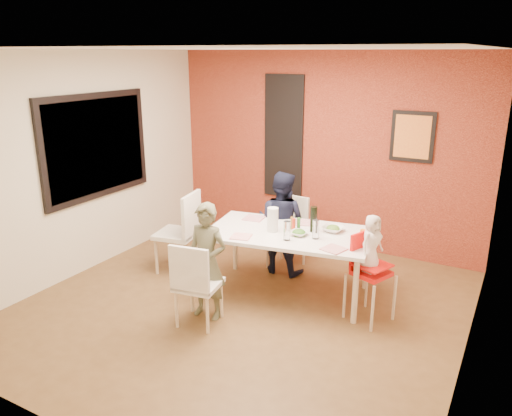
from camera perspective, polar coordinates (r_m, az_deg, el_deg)
The scene contains 35 objects.
ground at distance 5.59m, azimuth -1.52°, elevation -11.15°, with size 4.50×4.50×0.00m, color brown.
ceiling at distance 4.91m, azimuth -1.78°, elevation 17.75°, with size 4.50×4.50×0.02m, color white.
wall_back at distance 7.06m, azimuth 7.72°, elevation 6.49°, with size 4.50×0.02×2.70m, color beige.
wall_front at distance 3.45m, azimuth -21.08°, elevation -6.38°, with size 4.50×0.02×2.70m, color beige.
wall_left at distance 6.49m, azimuth -19.08°, elevation 4.71°, with size 0.02×4.50×2.70m, color beige.
wall_right at distance 4.43m, azimuth 24.32°, elevation -1.53°, with size 0.02×4.50×2.70m, color beige.
brick_accent_wall at distance 7.05m, azimuth 7.66°, elevation 6.46°, with size 4.50×0.02×2.70m, color maroon.
picture_window_frame at distance 6.56m, azimuth -17.79°, elevation 6.76°, with size 0.05×1.70×1.30m, color black.
picture_window_pane at distance 6.55m, azimuth -17.70°, elevation 6.75°, with size 0.02×1.55×1.15m, color black.
glassblock_strip at distance 7.24m, azimuth 3.20°, elevation 8.09°, with size 0.55×0.03×1.70m, color silver.
glassblock_surround at distance 7.24m, azimuth 3.18°, elevation 8.08°, with size 0.60×0.03×1.76m, color black.
art_print_frame at distance 6.64m, azimuth 17.45°, elevation 7.79°, with size 0.54×0.03×0.64m, color black.
art_print_canvas at distance 6.63m, azimuth 17.42°, elevation 7.77°, with size 0.44×0.01×0.54m, color orange.
dining_table at distance 5.61m, azimuth 3.80°, elevation -3.37°, with size 1.94×1.28×0.75m.
chair_near at distance 5.03m, azimuth -7.01°, elevation -8.27°, with size 0.48×0.48×0.90m.
chair_far at distance 6.44m, azimuth 3.86°, elevation -2.24°, with size 0.45×0.45×0.91m.
chair_left at distance 6.27m, azimuth -8.34°, elevation -2.30°, with size 0.56×0.56×1.03m.
high_chair at distance 5.26m, azimuth 12.69°, elevation -6.77°, with size 0.50×0.50×0.92m.
child_near at distance 5.16m, azimuth -5.62°, elevation -6.10°, with size 0.45×0.30×1.24m, color brown.
child_far at distance 6.19m, azimuth 2.89°, elevation -1.67°, with size 0.63×0.49×1.30m, color black.
toddler at distance 5.13m, azimuth 13.06°, elevation -3.95°, with size 0.29×0.19×0.59m, color silver.
plate_near_left at distance 5.42m, azimuth -1.73°, elevation -3.28°, with size 0.21×0.21×0.01m, color white.
plate_far_mid at distance 5.87m, azimuth 5.37°, elevation -1.67°, with size 0.23×0.23×0.01m, color white.
plate_near_right at distance 5.14m, azimuth 8.87°, elevation -4.66°, with size 0.22×0.22×0.01m, color white.
plate_far_left at distance 6.00m, azimuth -0.25°, elevation -1.17°, with size 0.23×0.23×0.01m, color silver.
salad_bowl_a at distance 5.48m, azimuth 4.93°, elevation -2.90°, with size 0.19×0.19×0.05m, color white.
salad_bowl_b at distance 5.64m, azimuth 8.81°, elevation -2.39°, with size 0.24×0.24×0.06m, color silver.
wine_bottle at distance 5.56m, azimuth 6.60°, elevation -1.29°, with size 0.08×0.08×0.29m, color black.
wine_glass_a at distance 5.31m, azimuth 3.56°, elevation -2.60°, with size 0.07×0.07×0.21m, color white.
wine_glass_b at distance 5.38m, azimuth 6.85°, elevation -2.44°, with size 0.07×0.07×0.21m, color white.
paper_towel_roll at distance 5.54m, azimuth 1.93°, elevation -1.34°, with size 0.12×0.12×0.27m, color white.
condiment_red at distance 5.57m, azimuth 4.33°, elevation -1.96°, with size 0.04×0.04×0.15m, color red.
condiment_green at distance 5.60m, azimuth 4.90°, elevation -1.86°, with size 0.04×0.04×0.15m, color #327B29.
condiment_brown at distance 5.63m, azimuth 4.15°, elevation -1.76°, with size 0.04×0.04×0.15m, color brown.
sippy_cup at distance 5.47m, azimuth 12.10°, elevation -2.95°, with size 0.06×0.06×0.10m, color orange.
Camera 1 is at (2.50, -4.22, 2.67)m, focal length 35.00 mm.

